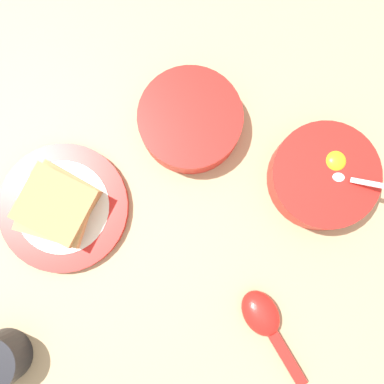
% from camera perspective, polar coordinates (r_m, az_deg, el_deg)
% --- Properties ---
extents(ground_plane, '(3.00, 3.00, 0.00)m').
position_cam_1_polar(ground_plane, '(0.67, -3.74, -11.62)').
color(ground_plane, tan).
extents(egg_bowl, '(0.16, 0.15, 0.08)m').
position_cam_1_polar(egg_bowl, '(0.67, 16.30, 1.91)').
color(egg_bowl, red).
rests_on(egg_bowl, ground_plane).
extents(toast_plate, '(0.19, 0.19, 0.02)m').
position_cam_1_polar(toast_plate, '(0.69, -15.96, -1.90)').
color(toast_plate, red).
rests_on(toast_plate, ground_plane).
extents(toast_sandwich, '(0.12, 0.12, 0.05)m').
position_cam_1_polar(toast_sandwich, '(0.66, -16.87, -1.64)').
color(toast_sandwich, tan).
rests_on(toast_sandwich, toast_plate).
extents(soup_spoon, '(0.12, 0.14, 0.03)m').
position_cam_1_polar(soup_spoon, '(0.67, 9.21, -15.75)').
color(soup_spoon, red).
rests_on(soup_spoon, ground_plane).
extents(congee_bowl, '(0.15, 0.15, 0.05)m').
position_cam_1_polar(congee_bowl, '(0.66, -0.23, 9.08)').
color(congee_bowl, red).
rests_on(congee_bowl, ground_plane).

